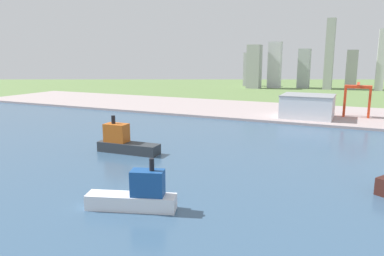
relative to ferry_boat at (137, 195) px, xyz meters
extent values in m
plane|color=#617E46|center=(4.90, 102.11, -6.35)|extent=(2400.00, 2400.00, 0.00)
cube|color=#385675|center=(4.90, 42.11, -6.28)|extent=(840.00, 360.00, 0.15)
cube|color=#A79695|center=(4.90, 292.11, -5.10)|extent=(840.00, 140.00, 2.50)
cube|color=white|center=(-2.35, -0.78, -2.99)|extent=(38.47, 19.88, 6.42)
cube|color=#19478C|center=(4.50, 1.49, 5.61)|extent=(15.13, 11.01, 10.79)
cylinder|color=black|center=(6.29, 2.08, 13.57)|extent=(2.03, 2.03, 5.13)
cube|color=#2D3338|center=(-55.55, 74.13, -2.81)|extent=(43.11, 13.32, 6.78)
cube|color=#BF5919|center=(-64.50, 73.65, 6.67)|extent=(15.80, 10.10, 12.18)
cylinder|color=black|center=(-66.62, 73.54, 15.47)|extent=(2.66, 2.66, 5.42)
cube|color=red|center=(67.43, 276.92, 10.72)|extent=(2.20, 2.20, 29.14)
cube|color=red|center=(90.31, 276.92, 10.72)|extent=(2.20, 2.20, 29.14)
cube|color=red|center=(67.43, 284.92, 10.72)|extent=(2.20, 2.20, 29.14)
cube|color=red|center=(90.31, 284.92, 10.72)|extent=(2.20, 2.20, 29.14)
cube|color=red|center=(78.87, 280.92, 26.69)|extent=(25.28, 10.00, 2.80)
cube|color=red|center=(78.87, 270.09, 29.49)|extent=(2.60, 43.32, 2.60)
cube|color=silver|center=(34.22, 256.31, 7.02)|extent=(49.00, 41.95, 21.75)
cube|color=gray|center=(34.22, 256.31, 18.50)|extent=(49.98, 42.79, 1.20)
cube|color=#A2A2A8|center=(-142.82, 645.90, 29.05)|extent=(14.46, 17.23, 70.81)
cube|color=#959998|center=(-114.25, 593.68, 36.31)|extent=(25.94, 24.11, 85.33)
cube|color=#B9B7C4|center=(-78.63, 616.95, 39.34)|extent=(25.07, 17.33, 91.37)
cube|color=#989EA3|center=(-25.17, 642.70, 32.53)|extent=(21.86, 26.93, 77.77)
cube|color=#969C97|center=(22.05, 629.92, 60.29)|extent=(15.65, 18.48, 133.28)
cube|color=#A2A2A4|center=(62.63, 651.03, 31.27)|extent=(20.18, 21.72, 75.24)
cube|color=#B6B7B9|center=(111.39, 643.74, 49.74)|extent=(14.06, 15.89, 112.18)
camera|label=1|loc=(80.78, -119.22, 56.89)|focal=33.86mm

